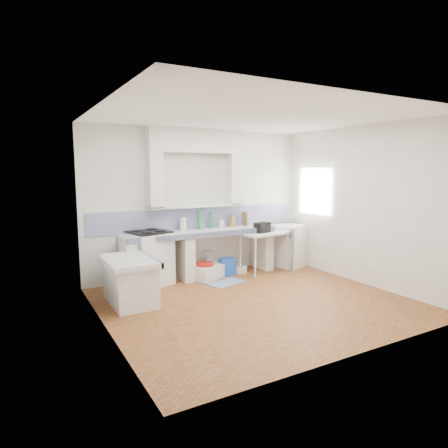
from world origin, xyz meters
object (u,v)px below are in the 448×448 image
fridge (289,246)px  stove (150,259)px  side_table (264,252)px  sink (210,271)px

fridge → stove: bearing=155.9°
stove → side_table: size_ratio=0.97×
fridge → side_table: bearing=168.2°
fridge → sink: bearing=156.1°
sink → fridge: size_ratio=1.02×
stove → fridge: size_ratio=1.05×
sink → side_table: (1.10, -0.21, 0.29)m
stove → side_table: 2.29m
stove → sink: size_ratio=1.03×
stove → fridge: 3.00m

